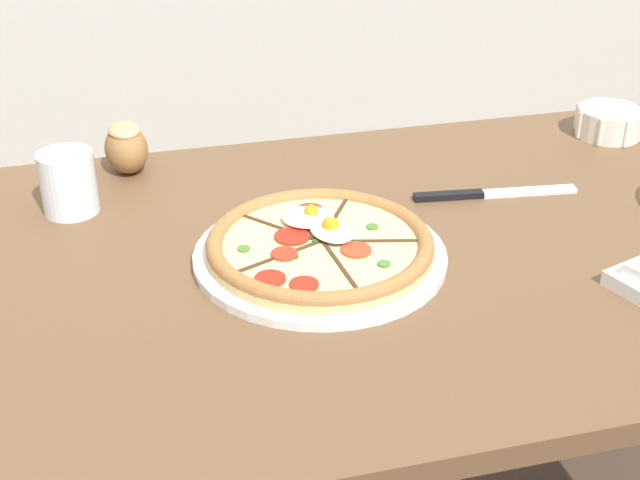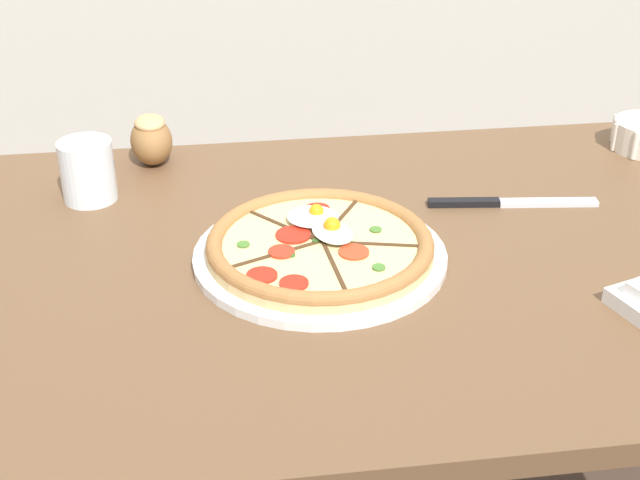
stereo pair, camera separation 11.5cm
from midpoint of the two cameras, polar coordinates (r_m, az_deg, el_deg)
name	(u,v)px [view 1 (the left image)]	position (r m, az deg, el deg)	size (l,w,h in m)	color
dining_table	(324,316)	(1.23, -2.42, -4.99)	(1.46, 0.80, 0.74)	brown
pizza	(320,247)	(1.16, -2.86, -0.55)	(0.33, 0.33, 0.05)	white
ramekin_bowl	(609,121)	(1.60, 16.08, 7.27)	(0.12, 0.12, 0.05)	silver
bread_piece_near	(126,147)	(1.44, -14.58, 5.75)	(0.08, 0.09, 0.08)	olive
knife_main	(493,193)	(1.34, 8.65, 2.91)	(0.25, 0.05, 0.01)	silver
water_glass	(69,186)	(1.34, -18.19, 3.25)	(0.08, 0.08, 0.09)	white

